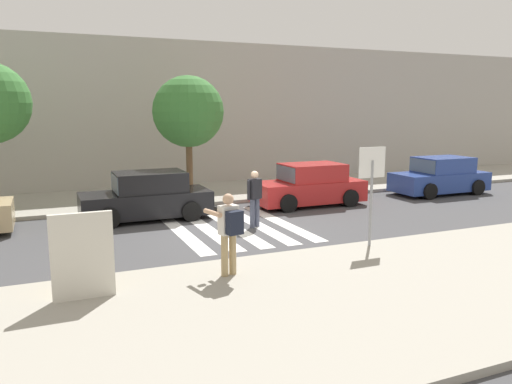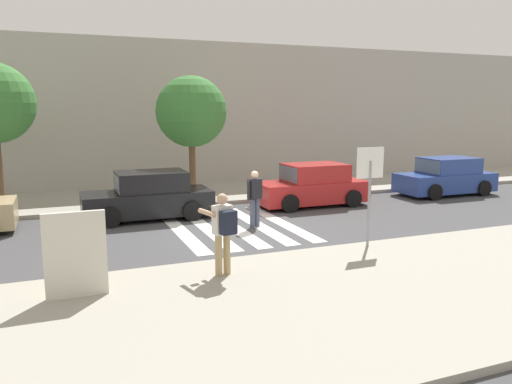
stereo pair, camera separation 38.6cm
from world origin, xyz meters
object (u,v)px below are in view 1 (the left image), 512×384
object	(u,v)px
stop_sign	(372,174)
parked_car_black	(147,197)
parked_car_blue	(440,177)
pedestrian_crossing	(255,196)
street_tree_center	(188,112)
parked_car_red	(309,186)
advertising_board	(82,256)
photographer_with_backpack	(229,227)

from	to	relation	value
stop_sign	parked_car_black	bearing A→B (deg)	127.14
stop_sign	parked_car_blue	distance (m)	9.86
pedestrian_crossing	street_tree_center	xyz separation A→B (m)	(-0.76, 4.42, 2.46)
stop_sign	parked_car_red	world-z (taller)	stop_sign
parked_car_black	parked_car_red	bearing A→B (deg)	-0.00
parked_car_red	stop_sign	bearing A→B (deg)	-104.93
pedestrian_crossing	parked_car_black	xyz separation A→B (m)	(-2.77, 2.40, -0.25)
pedestrian_crossing	street_tree_center	world-z (taller)	street_tree_center
parked_car_black	advertising_board	xyz separation A→B (m)	(-2.49, -6.76, 0.21)
parked_car_red	street_tree_center	bearing A→B (deg)	153.21
parked_car_blue	street_tree_center	distance (m)	10.81
parked_car_black	parked_car_blue	world-z (taller)	same
photographer_with_backpack	advertising_board	size ratio (longest dim) A/B	1.08
parked_car_black	street_tree_center	xyz separation A→B (m)	(2.01, 2.02, 2.71)
stop_sign	street_tree_center	size ratio (longest dim) A/B	0.54
photographer_with_backpack	parked_car_blue	distance (m)	13.61
street_tree_center	pedestrian_crossing	bearing A→B (deg)	-80.26
parked_car_red	parked_car_blue	size ratio (longest dim) A/B	1.00
pedestrian_crossing	parked_car_black	bearing A→B (deg)	138.99
street_tree_center	parked_car_blue	bearing A→B (deg)	-11.12
parked_car_red	pedestrian_crossing	bearing A→B (deg)	-143.42
parked_car_blue	parked_car_black	bearing A→B (deg)	180.00
street_tree_center	parked_car_black	bearing A→B (deg)	-134.80
street_tree_center	stop_sign	bearing A→B (deg)	-72.83
photographer_with_backpack	parked_car_blue	xyz separation A→B (m)	(11.89, 6.62, -0.44)
pedestrian_crossing	parked_car_red	world-z (taller)	pedestrian_crossing
parked_car_blue	street_tree_center	world-z (taller)	street_tree_center
pedestrian_crossing	advertising_board	bearing A→B (deg)	-140.34
parked_car_black	parked_car_red	xyz separation A→B (m)	(6.01, -0.00, 0.00)
pedestrian_crossing	parked_car_blue	distance (m)	9.82
stop_sign	street_tree_center	bearing A→B (deg)	107.17
parked_car_blue	pedestrian_crossing	bearing A→B (deg)	-165.82
stop_sign	parked_car_black	xyz separation A→B (m)	(-4.44, 5.86, -1.23)
parked_car_red	parked_car_black	bearing A→B (deg)	180.00
parked_car_blue	photographer_with_backpack	bearing A→B (deg)	-150.88
photographer_with_backpack	street_tree_center	bearing A→B (deg)	79.42
stop_sign	photographer_with_backpack	world-z (taller)	stop_sign
parked_car_black	stop_sign	bearing A→B (deg)	-52.86
parked_car_red	street_tree_center	distance (m)	5.23
advertising_board	parked_car_blue	bearing A→B (deg)	24.59
stop_sign	pedestrian_crossing	xyz separation A→B (m)	(-1.68, 3.46, -0.98)
parked_car_blue	advertising_board	xyz separation A→B (m)	(-14.76, -6.76, 0.21)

